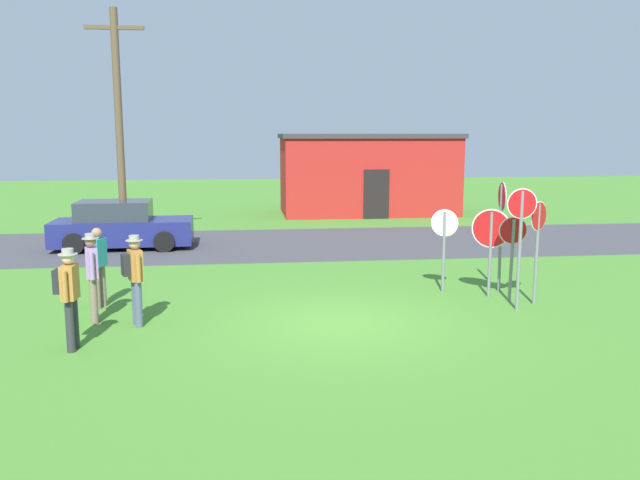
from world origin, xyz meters
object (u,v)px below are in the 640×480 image
(stop_sign_nearest, at_px, (501,218))
(person_with_sunhat, at_px, (98,263))
(parked_car_on_street, at_px, (121,227))
(stop_sign_rear_right, at_px, (538,236))
(stop_sign_center_cluster, at_px, (521,230))
(person_near_signs, at_px, (69,292))
(stop_sign_low_front, at_px, (512,245))
(utility_pole, at_px, (119,124))
(stop_sign_rear_left, at_px, (444,237))
(person_holding_notes, at_px, (92,272))
(stop_sign_leaning_left, at_px, (491,237))
(person_on_left, at_px, (135,274))

(stop_sign_nearest, xyz_separation_m, person_with_sunhat, (-8.84, -0.38, -0.75))
(parked_car_on_street, xyz_separation_m, stop_sign_rear_right, (10.02, -8.05, 0.79))
(stop_sign_center_cluster, relative_size, person_near_signs, 1.45)
(parked_car_on_street, bearing_deg, stop_sign_low_front, -39.19)
(utility_pole, distance_m, person_with_sunhat, 8.30)
(stop_sign_rear_left, height_order, stop_sign_center_cluster, stop_sign_center_cluster)
(stop_sign_rear_left, distance_m, person_with_sunhat, 7.57)
(stop_sign_rear_right, bearing_deg, person_near_signs, -168.13)
(stop_sign_low_front, xyz_separation_m, person_holding_notes, (-8.60, -0.52, -0.26))
(person_near_signs, bearing_deg, person_with_sunhat, 92.25)
(stop_sign_low_front, xyz_separation_m, person_near_signs, (-8.62, -2.15, -0.23))
(stop_sign_leaning_left, relative_size, person_on_left, 1.14)
(stop_sign_low_front, distance_m, person_holding_notes, 8.62)
(stop_sign_nearest, distance_m, person_on_left, 8.11)
(person_on_left, bearing_deg, stop_sign_rear_left, 16.08)
(stop_sign_low_front, distance_m, stop_sign_rear_right, 0.55)
(utility_pole, distance_m, parked_car_on_street, 3.24)
(stop_sign_rear_left, relative_size, person_holding_notes, 1.10)
(utility_pole, bearing_deg, stop_sign_rear_right, -40.43)
(stop_sign_nearest, distance_m, person_holding_notes, 8.87)
(stop_sign_low_front, bearing_deg, person_with_sunhat, 176.25)
(person_on_left, xyz_separation_m, person_near_signs, (-0.86, -1.29, 0.00))
(person_on_left, height_order, person_near_signs, same)
(utility_pole, xyz_separation_m, stop_sign_rear_right, (10.01, -8.53, -2.42))
(stop_sign_rear_left, bearing_deg, stop_sign_low_front, -41.47)
(stop_sign_center_cluster, xyz_separation_m, person_holding_notes, (-8.49, 0.11, -0.68))
(person_holding_notes, bearing_deg, person_near_signs, -90.49)
(utility_pole, height_order, stop_sign_low_front, utility_pole)
(person_with_sunhat, xyz_separation_m, person_on_left, (0.97, -1.43, 0.06))
(person_near_signs, bearing_deg, stop_sign_low_front, 14.01)
(stop_sign_low_front, relative_size, stop_sign_nearest, 0.74)
(stop_sign_rear_right, relative_size, person_with_sunhat, 1.31)
(stop_sign_rear_left, height_order, stop_sign_leaning_left, stop_sign_leaning_left)
(stop_sign_rear_left, relative_size, stop_sign_center_cluster, 0.76)
(utility_pole, xyz_separation_m, parked_car_on_street, (-0.01, -0.47, -3.21))
(parked_car_on_street, xyz_separation_m, stop_sign_rear_left, (8.40, -6.77, 0.59))
(parked_car_on_street, xyz_separation_m, person_on_left, (1.82, -8.66, 0.32))
(stop_sign_rear_right, relative_size, stop_sign_rear_left, 1.16)
(person_with_sunhat, bearing_deg, person_holding_notes, -83.68)
(parked_car_on_street, xyz_separation_m, stop_sign_leaning_left, (9.28, -7.35, 0.66))
(parked_car_on_street, relative_size, stop_sign_leaning_left, 2.20)
(person_holding_notes, bearing_deg, person_on_left, -21.79)
(stop_sign_rear_left, bearing_deg, stop_sign_rear_right, -38.56)
(parked_car_on_street, bearing_deg, person_on_left, -78.14)
(person_with_sunhat, bearing_deg, stop_sign_nearest, 2.44)
(stop_sign_rear_left, distance_m, stop_sign_nearest, 1.36)
(stop_sign_rear_right, distance_m, stop_sign_rear_left, 2.07)
(person_near_signs, bearing_deg, stop_sign_leaning_left, 17.44)
(stop_sign_center_cluster, xyz_separation_m, person_on_left, (-7.64, -0.23, -0.65))
(utility_pole, bearing_deg, person_holding_notes, -83.71)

